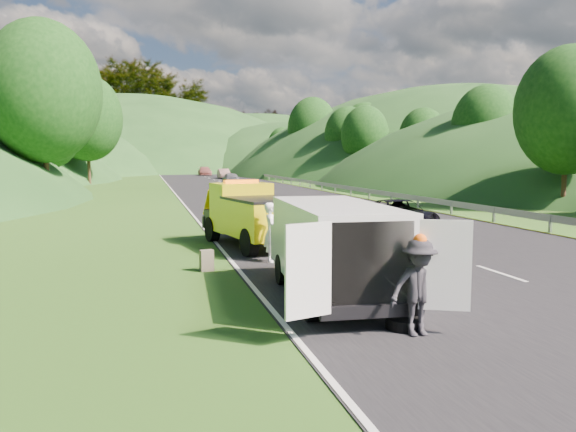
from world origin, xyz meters
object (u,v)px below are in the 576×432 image
object	(u,v)px
child	(339,276)
worker	(418,336)
spare_tire	(403,329)
suitcase	(207,260)
tow_truck	(252,215)
passing_suv	(399,230)
white_van	(332,245)
woman	(271,262)

from	to	relation	value
child	worker	xyz separation A→B (m)	(-0.33, -5.18, 0.00)
spare_tire	suitcase	bearing A→B (deg)	115.24
tow_truck	passing_suv	world-z (taller)	tow_truck
spare_tire	passing_suv	bearing A→B (deg)	64.87
white_van	spare_tire	distance (m)	2.90
suitcase	spare_tire	xyz separation A→B (m)	(2.98, -6.32, -0.30)
woman	worker	size ratio (longest dim) A/B	1.04
child	spare_tire	distance (m)	4.77
woman	suitcase	world-z (taller)	woman
worker	passing_suv	distance (m)	14.88
child	spare_tire	xyz separation A→B (m)	(-0.41, -4.75, 0.00)
white_van	spare_tire	size ratio (longest dim) A/B	9.33
white_van	woman	bearing A→B (deg)	98.63
woman	suitcase	distance (m)	2.22
white_van	passing_suv	size ratio (longest dim) A/B	1.31
tow_truck	worker	size ratio (longest dim) A/B	3.31
worker	spare_tire	bearing A→B (deg)	98.72
tow_truck	worker	bearing A→B (deg)	-96.51
suitcase	white_van	bearing A→B (deg)	-56.87
white_van	suitcase	size ratio (longest dim) A/B	10.36
suitcase	child	bearing A→B (deg)	-24.87
worker	spare_tire	world-z (taller)	worker
spare_tire	white_van	bearing A→B (deg)	101.68
white_van	child	distance (m)	2.67
child	suitcase	size ratio (longest dim) A/B	1.79
child	white_van	bearing A→B (deg)	-76.06
passing_suv	worker	bearing A→B (deg)	-110.73
woman	suitcase	xyz separation A→B (m)	(-2.04, -0.83, 0.30)
woman	worker	world-z (taller)	woman
suitcase	passing_suv	world-z (taller)	passing_suv
white_van	worker	bearing A→B (deg)	-75.02
woman	spare_tire	size ratio (longest dim) A/B	2.71
tow_truck	woman	world-z (taller)	tow_truck
passing_suv	white_van	bearing A→B (deg)	-118.90
suitcase	passing_suv	bearing A→B (deg)	36.74
woman	worker	distance (m)	7.64
white_van	tow_truck	bearing A→B (deg)	96.57
white_van	passing_suv	distance (m)	12.58
white_van	passing_suv	xyz separation A→B (m)	(6.70, 10.58, -1.23)
woman	suitcase	size ratio (longest dim) A/B	3.01
suitcase	tow_truck	bearing A→B (deg)	62.89
white_van	suitcase	world-z (taller)	white_van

